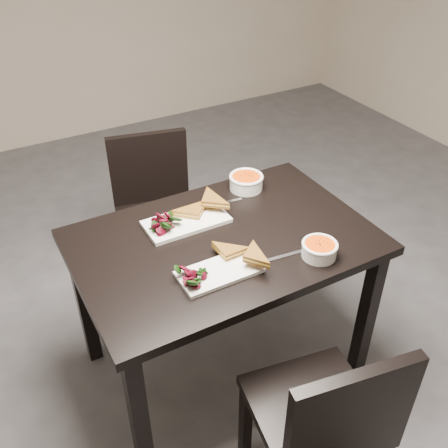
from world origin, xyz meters
name	(u,v)px	position (x,y,z in m)	size (l,w,h in m)	color
ground	(241,296)	(0.00, 0.00, 0.00)	(5.00, 5.00, 0.00)	#47474C
table	(224,257)	(-0.30, -0.35, 0.65)	(1.20, 0.80, 0.75)	black
chair_near	(326,419)	(-0.32, -1.08, 0.48)	(0.48, 0.48, 0.85)	black
chair_far	(155,204)	(-0.31, 0.41, 0.48)	(0.50, 0.50, 0.85)	black
plate_near	(219,272)	(-0.43, -0.53, 0.76)	(0.31, 0.15, 0.02)	white
sandwich_near	(232,257)	(-0.36, -0.51, 0.79)	(0.15, 0.12, 0.05)	#986420
salad_near	(195,275)	(-0.53, -0.53, 0.79)	(0.10, 0.09, 0.04)	black
soup_bowl_near	(319,249)	(-0.04, -0.63, 0.79)	(0.14, 0.14, 0.06)	white
cutlery_near	(285,256)	(-0.15, -0.56, 0.75)	(0.18, 0.02, 0.00)	silver
plate_far	(186,222)	(-0.39, -0.18, 0.76)	(0.35, 0.18, 0.02)	white
sandwich_far	(201,212)	(-0.33, -0.19, 0.80)	(0.18, 0.13, 0.06)	#986420
salad_far	(164,222)	(-0.49, -0.18, 0.79)	(0.11, 0.10, 0.05)	black
soup_bowl_far	(246,181)	(-0.03, -0.06, 0.79)	(0.16, 0.16, 0.07)	white
cutlery_far	(223,203)	(-0.18, -0.12, 0.75)	(0.18, 0.02, 0.00)	silver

